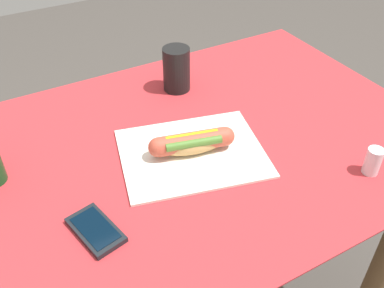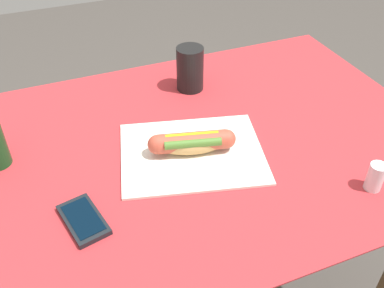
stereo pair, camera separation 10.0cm
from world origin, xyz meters
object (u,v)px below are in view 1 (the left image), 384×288
cell_phone (96,230)px  hot_dog (192,143)px  salt_shaker (373,161)px  drinking_cup (176,69)px

cell_phone → hot_dog: bearing=-157.9°
hot_dog → cell_phone: size_ratio=1.50×
salt_shaker → hot_dog: bearing=-38.1°
drinking_cup → salt_shaker: 0.57m
hot_dog → drinking_cup: drinking_cup is taller
cell_phone → drinking_cup: (-0.38, -0.39, 0.06)m
hot_dog → cell_phone: hot_dog is taller
drinking_cup → salt_shaker: drinking_cup is taller
drinking_cup → salt_shaker: size_ratio=1.96×
cell_phone → salt_shaker: bearing=167.1°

